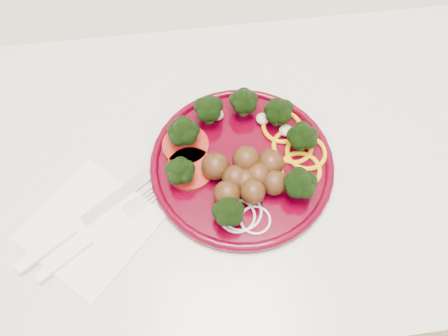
{
  "coord_description": "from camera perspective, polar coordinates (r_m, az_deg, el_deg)",
  "views": [
    {
      "loc": [
        -0.18,
        1.35,
        1.51
      ],
      "look_at": [
        -0.14,
        1.67,
        0.92
      ],
      "focal_mm": 35.0,
      "sensor_mm": 36.0,
      "label": 1
    }
  ],
  "objects": [
    {
      "name": "plate",
      "position": [
        0.68,
        2.42,
        0.9
      ],
      "size": [
        0.29,
        0.29,
        0.06
      ],
      "rotation": [
        0.0,
        0.0,
        -0.17
      ],
      "color": "#40000F",
      "rests_on": "counter"
    },
    {
      "name": "knife",
      "position": [
        0.69,
        -19.48,
        -7.8
      ],
      "size": [
        0.2,
        0.15,
        0.01
      ],
      "rotation": [
        0.0,
        0.0,
        0.61
      ],
      "color": "silver",
      "rests_on": "napkin"
    },
    {
      "name": "counter",
      "position": [
        1.14,
        6.96,
        -9.5
      ],
      "size": [
        2.4,
        0.6,
        0.9
      ],
      "color": "beige",
      "rests_on": "ground"
    },
    {
      "name": "napkin",
      "position": [
        0.69,
        -17.08,
        -7.34
      ],
      "size": [
        0.23,
        0.23,
        0.0
      ],
      "primitive_type": "cube",
      "rotation": [
        0.0,
        0.0,
        0.82
      ],
      "color": "white",
      "rests_on": "counter"
    },
    {
      "name": "fork",
      "position": [
        0.67,
        -18.38,
        -9.87
      ],
      "size": [
        0.18,
        0.13,
        0.01
      ],
      "rotation": [
        0.0,
        0.0,
        0.61
      ],
      "color": "white",
      "rests_on": "napkin"
    }
  ]
}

